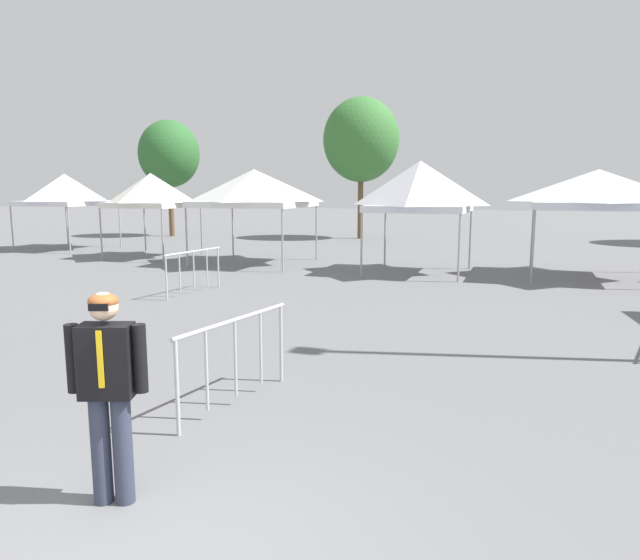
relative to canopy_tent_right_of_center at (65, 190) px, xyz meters
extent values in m
cylinder|color=#9E9EA3|center=(-1.52, -1.51, -1.50)|extent=(0.06, 0.06, 2.07)
cylinder|color=#9E9EA3|center=(1.51, -1.52, -1.50)|extent=(0.06, 0.06, 2.07)
cylinder|color=#9E9EA3|center=(-1.51, 1.52, -1.50)|extent=(0.06, 0.06, 2.07)
cylinder|color=#9E9EA3|center=(1.52, 1.51, -1.50)|extent=(0.06, 0.06, 2.07)
pyramid|color=white|center=(0.00, 0.00, 0.10)|extent=(3.18, 3.18, 1.14)
cube|color=white|center=(0.00, 0.00, -0.57)|extent=(3.15, 3.15, 0.20)
cylinder|color=#9E9EA3|center=(4.05, -2.63, -1.49)|extent=(0.06, 0.06, 2.08)
cylinder|color=#9E9EA3|center=(6.68, -2.57, -1.49)|extent=(0.06, 0.06, 2.08)
cylinder|color=#9E9EA3|center=(3.99, -0.01, -1.49)|extent=(0.06, 0.06, 2.08)
cylinder|color=#9E9EA3|center=(6.62, 0.05, -1.49)|extent=(0.06, 0.06, 2.08)
pyramid|color=white|center=(5.34, -1.29, 0.08)|extent=(2.82, 2.82, 1.07)
cube|color=white|center=(5.34, -1.29, -0.55)|extent=(2.79, 2.79, 0.20)
cylinder|color=#9E9EA3|center=(8.20, -3.40, -1.45)|extent=(0.06, 0.06, 2.16)
cylinder|color=#9E9EA3|center=(11.56, -3.25, -1.45)|extent=(0.06, 0.06, 2.16)
cylinder|color=#9E9EA3|center=(8.05, -0.03, -1.45)|extent=(0.06, 0.06, 2.16)
cylinder|color=#9E9EA3|center=(11.42, 0.12, -1.45)|extent=(0.06, 0.06, 2.16)
pyramid|color=white|center=(9.81, -1.64, 0.16)|extent=(3.69, 3.69, 1.07)
cube|color=white|center=(9.81, -1.64, -0.47)|extent=(3.66, 3.66, 0.20)
cylinder|color=#9E9EA3|center=(14.12, -3.28, -1.49)|extent=(0.06, 0.06, 2.09)
cylinder|color=#9E9EA3|center=(16.94, -3.29, -1.49)|extent=(0.06, 0.06, 2.09)
cylinder|color=#9E9EA3|center=(14.13, -0.47, -1.49)|extent=(0.06, 0.06, 2.09)
cylinder|color=#9E9EA3|center=(16.95, -0.47, -1.49)|extent=(0.06, 0.06, 2.09)
pyramid|color=white|center=(15.53, -1.88, 0.22)|extent=(2.96, 2.96, 1.33)
cube|color=white|center=(15.53, -1.88, -0.55)|extent=(2.94, 2.94, 0.20)
cylinder|color=#9E9EA3|center=(18.86, -2.82, -1.43)|extent=(0.06, 0.06, 2.22)
cylinder|color=#9E9EA3|center=(18.81, 0.51, -1.43)|extent=(0.06, 0.06, 2.22)
pyramid|color=white|center=(20.50, -1.13, 0.14)|extent=(3.55, 3.55, 0.91)
cube|color=white|center=(20.50, -1.13, -0.42)|extent=(3.51, 3.51, 0.20)
cylinder|color=#33384C|center=(15.62, -16.00, -2.07)|extent=(0.16, 0.16, 0.92)
cylinder|color=#33384C|center=(15.79, -15.93, -2.07)|extent=(0.16, 0.16, 0.92)
cube|color=black|center=(15.70, -15.97, -1.31)|extent=(0.48, 0.37, 0.60)
cylinder|color=black|center=(15.45, -16.06, -1.29)|extent=(0.11, 0.11, 0.56)
cylinder|color=black|center=(15.95, -15.87, -1.29)|extent=(0.11, 0.11, 0.56)
sphere|color=beige|center=(15.70, -15.97, -0.87)|extent=(0.23, 0.23, 0.23)
ellipsoid|color=brown|center=(15.70, -15.97, -0.83)|extent=(0.23, 0.23, 0.14)
cube|color=black|center=(15.74, -16.07, -0.85)|extent=(0.15, 0.07, 0.06)
cube|color=yellow|center=(15.75, -16.09, -1.26)|extent=(0.05, 0.03, 0.46)
cylinder|color=brown|center=(0.23, 7.30, -0.97)|extent=(0.28, 0.28, 3.13)
ellipsoid|color=#2D662D|center=(0.23, 7.30, 1.89)|extent=(3.24, 3.24, 3.56)
cylinder|color=brown|center=(10.32, 9.49, -0.79)|extent=(0.28, 0.28, 3.49)
ellipsoid|color=#387233|center=(10.32, 9.49, 2.51)|extent=(3.88, 3.88, 4.27)
cylinder|color=#B7BABF|center=(11.00, -7.38, -1.48)|extent=(0.29, 2.09, 0.05)
cylinder|color=#B7BABF|center=(11.12, -6.39, -2.01)|extent=(0.04, 0.04, 1.05)
cylinder|color=#B7BABF|center=(10.89, -8.37, -2.01)|extent=(0.04, 0.04, 1.05)
cylinder|color=#B7BABF|center=(11.06, -6.86, -1.96)|extent=(0.04, 0.04, 0.92)
cylinder|color=#B7BABF|center=(11.00, -7.38, -1.96)|extent=(0.04, 0.04, 0.92)
cylinder|color=#B7BABF|center=(10.94, -7.90, -1.96)|extent=(0.04, 0.04, 0.92)
cylinder|color=#B7BABF|center=(15.60, -13.68, -1.48)|extent=(0.37, 2.08, 0.05)
cylinder|color=#B7BABF|center=(15.75, -12.69, -2.01)|extent=(0.04, 0.04, 1.05)
cylinder|color=#B7BABF|center=(15.45, -14.66, -2.01)|extent=(0.04, 0.04, 1.05)
cylinder|color=#B7BABF|center=(15.68, -13.16, -1.96)|extent=(0.04, 0.04, 0.92)
cylinder|color=#B7BABF|center=(15.60, -13.68, -1.96)|extent=(0.04, 0.04, 0.92)
cylinder|color=#B7BABF|center=(15.52, -14.20, -1.96)|extent=(0.04, 0.04, 0.92)
camera|label=1|loc=(18.86, -19.56, 0.05)|focal=32.41mm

